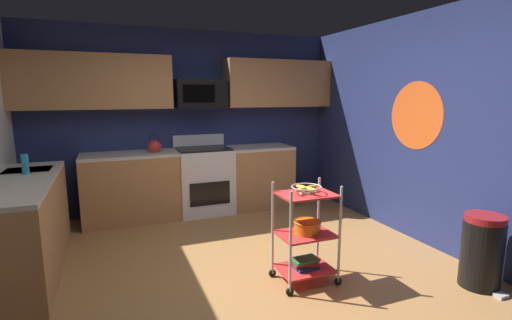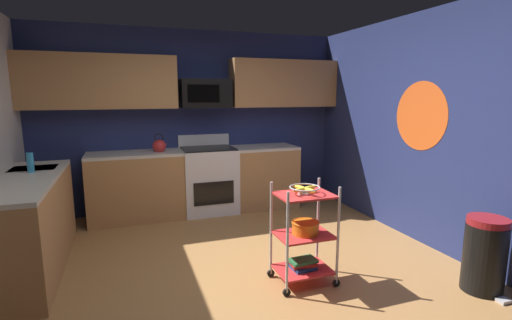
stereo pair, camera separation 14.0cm
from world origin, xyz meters
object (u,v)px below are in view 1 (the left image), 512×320
(book_stack, at_px, (305,263))
(oven_range, at_px, (204,180))
(microwave, at_px, (200,94))
(kettle, at_px, (154,146))
(fruit_bowl, at_px, (306,188))
(dish_soap_bottle, at_px, (25,164))
(trash_can, at_px, (482,251))
(mixing_bowl_large, at_px, (307,227))
(rolling_cart, at_px, (305,234))

(book_stack, bearing_deg, oven_range, 98.29)
(microwave, relative_size, kettle, 2.65)
(microwave, bearing_deg, fruit_bowl, -82.05)
(book_stack, distance_m, dish_soap_bottle, 2.86)
(fruit_bowl, xyz_separation_m, trash_can, (1.41, -0.66, -0.55))
(oven_range, relative_size, microwave, 1.57)
(fruit_bowl, bearing_deg, mixing_bowl_large, -0.00)
(rolling_cart, height_order, book_stack, rolling_cart)
(book_stack, height_order, kettle, kettle)
(rolling_cart, xyz_separation_m, trash_can, (1.41, -0.66, -0.12))
(book_stack, bearing_deg, kettle, 113.35)
(mixing_bowl_large, xyz_separation_m, kettle, (-1.04, 2.36, 0.48))
(microwave, distance_m, fruit_bowl, 2.63)
(fruit_bowl, distance_m, book_stack, 0.70)
(book_stack, bearing_deg, trash_can, -25.11)
(microwave, relative_size, rolling_cart, 0.77)
(trash_can, bearing_deg, oven_range, 120.07)
(oven_range, xyz_separation_m, fruit_bowl, (0.34, -2.36, 0.40))
(oven_range, height_order, microwave, microwave)
(book_stack, xyz_separation_m, dish_soap_bottle, (-2.36, 1.36, 0.85))
(microwave, distance_m, mixing_bowl_large, 2.76)
(trash_can, bearing_deg, dish_soap_bottle, 151.86)
(microwave, bearing_deg, book_stack, -82.05)
(rolling_cart, height_order, dish_soap_bottle, dish_soap_bottle)
(fruit_bowl, height_order, book_stack, fruit_bowl)
(microwave, distance_m, dish_soap_bottle, 2.40)
(rolling_cart, distance_m, kettle, 2.63)
(microwave, bearing_deg, trash_can, -60.76)
(kettle, bearing_deg, microwave, 9.14)
(oven_range, bearing_deg, rolling_cart, -81.71)
(rolling_cart, height_order, trash_can, rolling_cart)
(microwave, bearing_deg, mixing_bowl_large, -81.65)
(mixing_bowl_large, distance_m, kettle, 2.62)
(kettle, distance_m, dish_soap_bottle, 1.68)
(kettle, xyz_separation_m, trash_can, (2.42, -3.02, -0.67))
(book_stack, height_order, dish_soap_bottle, dish_soap_bottle)
(microwave, xyz_separation_m, trash_can, (1.75, -3.13, -1.37))
(fruit_bowl, distance_m, kettle, 2.57)
(book_stack, bearing_deg, rolling_cart, -45.00)
(oven_range, bearing_deg, microwave, 90.26)
(mixing_bowl_large, distance_m, dish_soap_bottle, 2.79)
(microwave, bearing_deg, oven_range, -89.74)
(microwave, distance_m, kettle, 0.98)
(oven_range, xyz_separation_m, mixing_bowl_large, (0.36, -2.36, 0.04))
(mixing_bowl_large, distance_m, trash_can, 1.55)
(oven_range, relative_size, fruit_bowl, 4.04)
(mixing_bowl_large, relative_size, kettle, 0.95)
(book_stack, bearing_deg, dish_soap_bottle, 150.13)
(kettle, bearing_deg, rolling_cart, -66.65)
(mixing_bowl_large, bearing_deg, kettle, 113.71)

